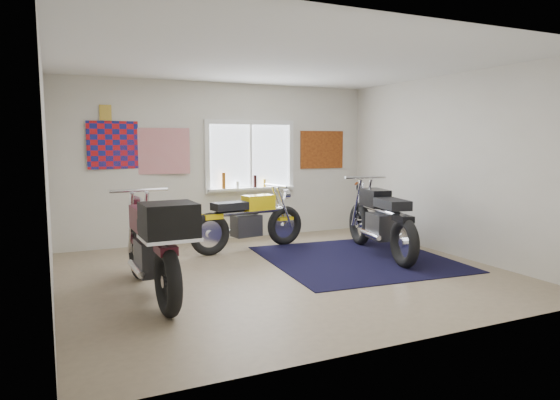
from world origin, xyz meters
name	(u,v)px	position (x,y,z in m)	size (l,w,h in m)	color
ground	(285,273)	(0.00, 0.00, 0.00)	(5.50, 5.50, 0.00)	#9E896B
room_shell	(285,147)	(0.00, 0.00, 1.64)	(5.50, 5.50, 5.50)	white
navy_rug	(356,259)	(1.28, 0.25, 0.01)	(2.50, 2.60, 0.01)	black
window_assembly	(250,161)	(0.50, 2.47, 1.37)	(1.66, 0.17, 1.26)	white
oil_bottles	(240,182)	(0.27, 2.40, 1.01)	(0.83, 0.07, 0.28)	brown
flag_display	(105,113)	(-1.90, 2.48, 2.15)	(1.60, 0.10, 1.17)	red
triumph_poster	(322,150)	(1.95, 2.48, 1.55)	(0.90, 0.03, 0.70)	#A54C14
yellow_triumph	(249,222)	(0.08, 1.50, 0.45)	(2.02, 0.62, 1.02)	black
black_chrome_bike	(380,222)	(1.75, 0.33, 0.51)	(0.75, 2.25, 1.16)	black
maroon_tourer	(154,245)	(-1.75, -0.40, 0.60)	(0.68, 2.26, 1.15)	black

